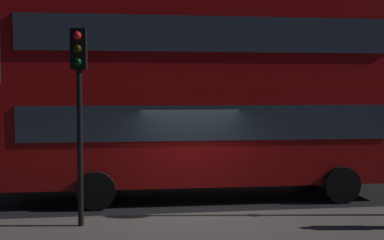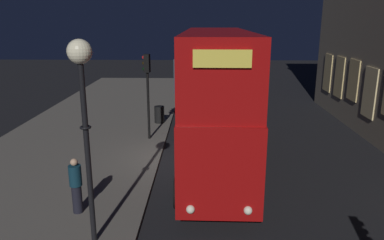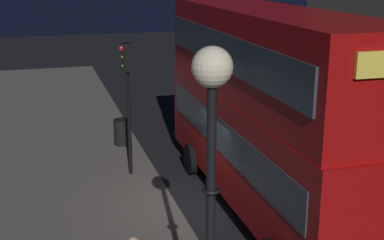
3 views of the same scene
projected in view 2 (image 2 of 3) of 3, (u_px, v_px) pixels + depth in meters
The scene contains 7 objects.
ground_plane at pixel (175, 160), 15.85m from camera, with size 80.00×80.00×0.00m, color black.
sidewalk_slab at pixel (64, 158), 15.96m from camera, with size 44.00×8.34×0.12m, color #5B564F.
double_decker_bus at pixel (216, 94), 14.52m from camera, with size 10.57×2.83×5.43m.
traffic_light_near_kerb at pixel (147, 79), 17.59m from camera, with size 0.35×0.38×4.15m.
street_lamp at pixel (82, 87), 8.79m from camera, with size 0.59×0.59×5.30m.
pedestrian at pixel (76, 185), 11.14m from camera, with size 0.38×0.38×1.75m.
litter_bin at pixel (159, 114), 21.06m from camera, with size 0.56×0.56×0.96m, color black.
Camera 2 is at (14.80, 1.13, 5.86)m, focal length 34.59 mm.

